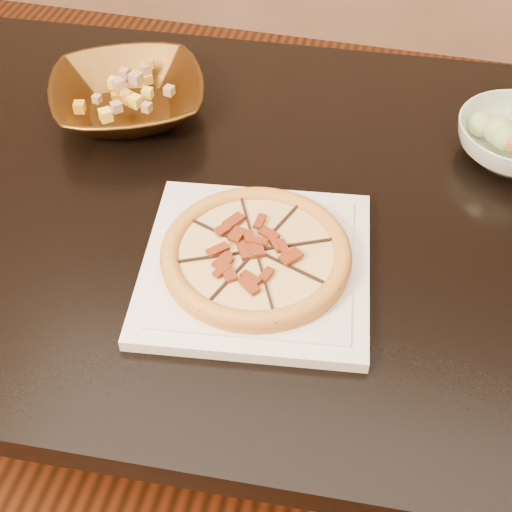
# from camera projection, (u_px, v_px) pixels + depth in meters

# --- Properties ---
(dining_table) EXTENTS (1.49, 1.01, 0.75)m
(dining_table) POSITION_uv_depth(u_px,v_px,m) (236.00, 240.00, 1.17)
(dining_table) COLOR black
(dining_table) RESTS_ON floor
(plate) EXTENTS (0.35, 0.35, 0.02)m
(plate) POSITION_uv_depth(u_px,v_px,m) (256.00, 266.00, 0.98)
(plate) COLOR silver
(plate) RESTS_ON dining_table
(pizza) EXTENTS (0.26, 0.26, 0.03)m
(pizza) POSITION_uv_depth(u_px,v_px,m) (256.00, 254.00, 0.96)
(pizza) COLOR orange
(pizza) RESTS_ON plate
(bronze_bowl) EXTENTS (0.35, 0.35, 0.06)m
(bronze_bowl) POSITION_uv_depth(u_px,v_px,m) (128.00, 98.00, 1.22)
(bronze_bowl) COLOR #533514
(bronze_bowl) RESTS_ON dining_table
(mixed_dish) EXTENTS (0.12, 0.12, 0.03)m
(mixed_dish) POSITION_uv_depth(u_px,v_px,m) (124.00, 74.00, 1.19)
(mixed_dish) COLOR tan
(mixed_dish) RESTS_ON bronze_bowl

